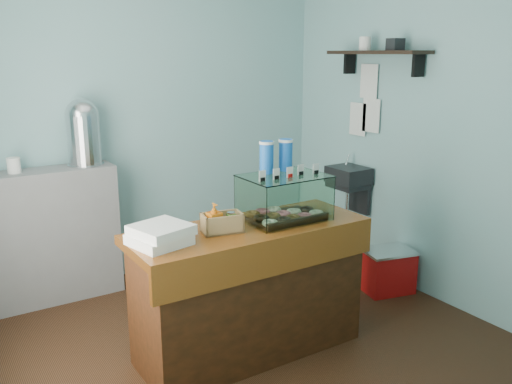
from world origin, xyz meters
TOP-DOWN VIEW (x-y plane):
  - ground at (0.00, 0.00)m, footprint 3.50×3.50m
  - room_shell at (0.03, 0.01)m, footprint 3.54×3.04m
  - counter at (0.00, -0.25)m, footprint 1.60×0.60m
  - back_shelf at (-0.90, 1.32)m, footprint 1.00×0.32m
  - display_case at (0.28, -0.22)m, footprint 0.56×0.41m
  - condiment_crate at (-0.21, -0.25)m, footprint 0.27×0.20m
  - pastry_boxes at (-0.62, -0.26)m, footprint 0.38×0.37m
  - coffee_urn at (-0.60, 1.34)m, footprint 0.30×0.30m
  - red_cooler at (1.51, -0.06)m, footprint 0.49×0.41m

SIDE VIEW (x-z plane):
  - ground at x=0.00m, z-range 0.00..0.00m
  - red_cooler at x=1.51m, z-range 0.00..0.37m
  - counter at x=0.00m, z-range 0.01..0.91m
  - back_shelf at x=-0.90m, z-range 0.00..1.10m
  - pastry_boxes at x=-0.62m, z-range 0.90..1.02m
  - condiment_crate at x=-0.21m, z-range 0.87..1.06m
  - display_case at x=0.28m, z-range 0.81..1.33m
  - coffee_urn at x=-0.60m, z-range 1.11..1.66m
  - room_shell at x=0.03m, z-range 0.30..3.12m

